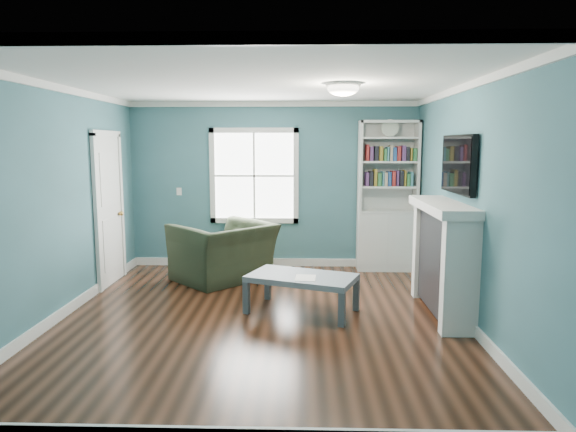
{
  "coord_description": "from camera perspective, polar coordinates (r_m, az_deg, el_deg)",
  "views": [
    {
      "loc": [
        0.47,
        -5.59,
        1.95
      ],
      "look_at": [
        0.3,
        0.4,
        1.11
      ],
      "focal_mm": 32.0,
      "sensor_mm": 36.0,
      "label": 1
    }
  ],
  "objects": [
    {
      "name": "floor",
      "position": [
        5.93,
        -3.02,
        -11.17
      ],
      "size": [
        5.0,
        5.0,
        0.0
      ],
      "primitive_type": "plane",
      "color": "black",
      "rests_on": "ground"
    },
    {
      "name": "coffee_table",
      "position": [
        6.01,
        1.55,
        -7.1
      ],
      "size": [
        1.37,
        1.05,
        0.44
      ],
      "rotation": [
        0.0,
        0.0,
        -0.36
      ],
      "color": "#464E54",
      "rests_on": "ground"
    },
    {
      "name": "paper_sheet",
      "position": [
        5.86,
        1.96,
        -6.88
      ],
      "size": [
        0.25,
        0.3,
        0.0
      ],
      "primitive_type": "cube",
      "rotation": [
        0.0,
        0.0,
        -0.06
      ],
      "color": "white",
      "rests_on": "coffee_table"
    },
    {
      "name": "fireplace",
      "position": [
        6.15,
        16.86,
        -4.68
      ],
      "size": [
        0.44,
        1.58,
        1.3
      ],
      "color": "black",
      "rests_on": "ground"
    },
    {
      "name": "tv",
      "position": [
        6.04,
        18.39,
        5.48
      ],
      "size": [
        0.06,
        1.1,
        0.65
      ],
      "primitive_type": "cube",
      "color": "black",
      "rests_on": "fireplace"
    },
    {
      "name": "window",
      "position": [
        8.12,
        -3.78,
        4.47
      ],
      "size": [
        1.4,
        0.06,
        1.5
      ],
      "color": "white",
      "rests_on": "room_walls"
    },
    {
      "name": "trim",
      "position": [
        5.65,
        -3.12,
        0.75
      ],
      "size": [
        4.5,
        5.0,
        2.6
      ],
      "color": "white",
      "rests_on": "ground"
    },
    {
      "name": "recliner",
      "position": [
        7.41,
        -7.19,
        -2.92
      ],
      "size": [
        1.47,
        1.48,
        1.1
      ],
      "primitive_type": "imported",
      "rotation": [
        0.0,
        0.0,
        -2.35
      ],
      "color": "#232B1B",
      "rests_on": "ground"
    },
    {
      "name": "room_walls",
      "position": [
        5.62,
        -3.14,
        4.25
      ],
      "size": [
        5.0,
        5.0,
        5.0
      ],
      "color": "#376269",
      "rests_on": "ground"
    },
    {
      "name": "bookshelf",
      "position": [
        8.06,
        10.95,
        0.55
      ],
      "size": [
        0.9,
        0.35,
        2.31
      ],
      "color": "silver",
      "rests_on": "ground"
    },
    {
      "name": "light_switch",
      "position": [
        8.34,
        -12.01,
        2.69
      ],
      "size": [
        0.08,
        0.01,
        0.12
      ],
      "primitive_type": "cube",
      "color": "white",
      "rests_on": "room_walls"
    },
    {
      "name": "ceiling_fixture",
      "position": [
        5.73,
        6.14,
        13.97
      ],
      "size": [
        0.38,
        0.38,
        0.15
      ],
      "color": "white",
      "rests_on": "room_walls"
    },
    {
      "name": "door",
      "position": [
        7.54,
        -19.27,
        0.89
      ],
      "size": [
        0.12,
        0.98,
        2.17
      ],
      "color": "silver",
      "rests_on": "ground"
    }
  ]
}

